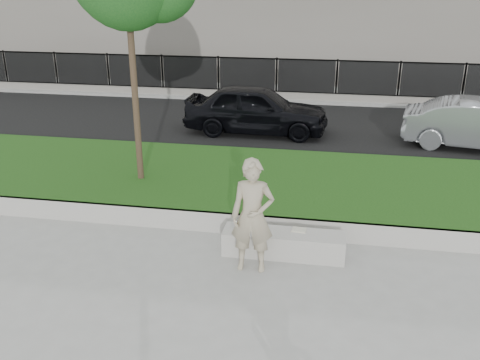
% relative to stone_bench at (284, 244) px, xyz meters
% --- Properties ---
extents(ground, '(90.00, 90.00, 0.00)m').
position_rel_stone_bench_xyz_m(ground, '(-0.84, -0.40, -0.21)').
color(ground, gray).
rests_on(ground, ground).
extents(grass_bank, '(34.00, 4.00, 0.40)m').
position_rel_stone_bench_xyz_m(grass_bank, '(-0.84, 2.60, -0.01)').
color(grass_bank, '#12380E').
rests_on(grass_bank, ground).
extents(grass_kerb, '(34.00, 0.08, 0.40)m').
position_rel_stone_bench_xyz_m(grass_kerb, '(-0.84, 0.64, -0.01)').
color(grass_kerb, '#ADAAA2').
rests_on(grass_kerb, ground).
extents(street, '(34.00, 7.00, 0.04)m').
position_rel_stone_bench_xyz_m(street, '(-0.84, 8.10, -0.19)').
color(street, black).
rests_on(street, ground).
extents(far_pavement, '(34.00, 3.00, 0.12)m').
position_rel_stone_bench_xyz_m(far_pavement, '(-0.84, 12.60, -0.15)').
color(far_pavement, gray).
rests_on(far_pavement, ground).
extents(iron_fence, '(32.00, 0.30, 1.50)m').
position_rel_stone_bench_xyz_m(iron_fence, '(-0.84, 11.60, 0.33)').
color(iron_fence, slate).
rests_on(iron_fence, far_pavement).
extents(stone_bench, '(2.08, 0.52, 0.43)m').
position_rel_stone_bench_xyz_m(stone_bench, '(0.00, 0.00, 0.00)').
color(stone_bench, '#ADAAA2').
rests_on(stone_bench, ground).
extents(man, '(0.71, 0.48, 1.89)m').
position_rel_stone_bench_xyz_m(man, '(-0.47, -0.54, 0.73)').
color(man, tan).
rests_on(man, ground).
extents(book, '(0.26, 0.20, 0.03)m').
position_rel_stone_bench_xyz_m(book, '(0.25, 0.12, 0.23)').
color(book, beige).
rests_on(book, stone_bench).
extents(car_dark, '(4.27, 1.82, 1.44)m').
position_rel_stone_bench_xyz_m(car_dark, '(-1.54, 7.19, 0.55)').
color(car_dark, black).
rests_on(car_dark, street).
extents(car_silver, '(4.16, 2.06, 1.31)m').
position_rel_stone_bench_xyz_m(car_silver, '(4.63, 6.73, 0.48)').
color(car_silver, gray).
rests_on(car_silver, street).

